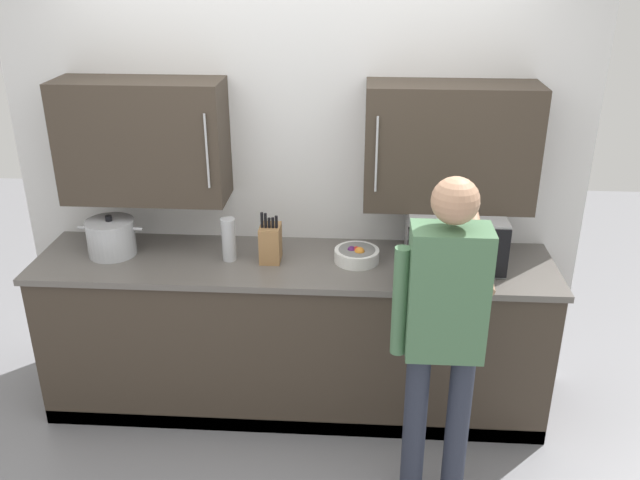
{
  "coord_description": "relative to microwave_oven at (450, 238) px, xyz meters",
  "views": [
    {
      "loc": [
        0.36,
        -2.59,
        2.54
      ],
      "look_at": [
        0.15,
        0.68,
        1.09
      ],
      "focal_mm": 37.86,
      "sensor_mm": 36.0,
      "label": 1
    }
  ],
  "objects": [
    {
      "name": "back_wall_tiled",
      "position": [
        -0.84,
        0.27,
        0.3
      ],
      "size": [
        3.25,
        0.44,
        2.62
      ],
      "color": "white",
      "rests_on": "ground_plane"
    },
    {
      "name": "counter_unit",
      "position": [
        -0.84,
        -0.03,
        -0.62
      ],
      "size": [
        2.85,
        0.65,
        0.94
      ],
      "color": "#3D3328",
      "rests_on": "ground_plane"
    },
    {
      "name": "microwave_oven",
      "position": [
        0.0,
        0.0,
        0.0
      ],
      "size": [
        0.52,
        0.76,
        0.29
      ],
      "color": "#B7BABF",
      "rests_on": "counter_unit"
    },
    {
      "name": "thermos_flask",
      "position": [
        -1.19,
        -0.04,
        -0.02
      ],
      "size": [
        0.08,
        0.08,
        0.24
      ],
      "color": "#B7BABF",
      "rests_on": "counter_unit"
    },
    {
      "name": "knife_block",
      "position": [
        -0.97,
        -0.03,
        -0.04
      ],
      "size": [
        0.11,
        0.15,
        0.29
      ],
      "color": "#A37547",
      "rests_on": "counter_unit"
    },
    {
      "name": "stock_pot",
      "position": [
        -1.86,
        -0.01,
        -0.04
      ],
      "size": [
        0.36,
        0.27,
        0.23
      ],
      "color": "#B7BABF",
      "rests_on": "counter_unit"
    },
    {
      "name": "fruit_bowl",
      "position": [
        -0.5,
        -0.02,
        -0.1
      ],
      "size": [
        0.24,
        0.24,
        0.1
      ],
      "color": "white",
      "rests_on": "counter_unit"
    },
    {
      "name": "person_figure",
      "position": [
        -0.1,
        -0.75,
        -0.08
      ],
      "size": [
        0.44,
        0.56,
        1.68
      ],
      "color": "#282D3D",
      "rests_on": "ground_plane"
    }
  ]
}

